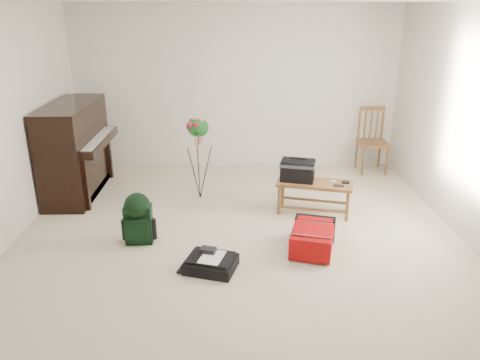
{
  "coord_description": "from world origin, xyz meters",
  "views": [
    {
      "loc": [
        -0.07,
        -4.51,
        2.48
      ],
      "look_at": [
        0.02,
        0.35,
        0.64
      ],
      "focal_mm": 35.0,
      "sensor_mm": 36.0,
      "label": 1
    }
  ],
  "objects_px": {
    "dining_chair": "(372,141)",
    "black_duffel": "(211,263)",
    "piano": "(76,151)",
    "bench": "(303,175)",
    "flower_stand": "(199,159)",
    "green_backpack": "(138,216)",
    "red_suitcase": "(312,236)"
  },
  "relations": [
    {
      "from": "flower_stand",
      "to": "red_suitcase",
      "type": "bearing_deg",
      "value": -28.52
    },
    {
      "from": "piano",
      "to": "red_suitcase",
      "type": "distance_m",
      "value": 3.43
    },
    {
      "from": "green_backpack",
      "to": "flower_stand",
      "type": "bearing_deg",
      "value": 63.23
    },
    {
      "from": "bench",
      "to": "flower_stand",
      "type": "relative_size",
      "value": 0.86
    },
    {
      "from": "red_suitcase",
      "to": "dining_chair",
      "type": "bearing_deg",
      "value": 77.24
    },
    {
      "from": "piano",
      "to": "flower_stand",
      "type": "distance_m",
      "value": 1.7
    },
    {
      "from": "piano",
      "to": "bench",
      "type": "height_order",
      "value": "piano"
    },
    {
      "from": "dining_chair",
      "to": "red_suitcase",
      "type": "height_order",
      "value": "dining_chair"
    },
    {
      "from": "red_suitcase",
      "to": "bench",
      "type": "bearing_deg",
      "value": 104.31
    },
    {
      "from": "bench",
      "to": "dining_chair",
      "type": "bearing_deg",
      "value": 64.66
    },
    {
      "from": "piano",
      "to": "bench",
      "type": "relative_size",
      "value": 1.52
    },
    {
      "from": "black_duffel",
      "to": "flower_stand",
      "type": "relative_size",
      "value": 0.5
    },
    {
      "from": "black_duffel",
      "to": "green_backpack",
      "type": "relative_size",
      "value": 0.98
    },
    {
      "from": "dining_chair",
      "to": "black_duffel",
      "type": "height_order",
      "value": "dining_chair"
    },
    {
      "from": "bench",
      "to": "black_duffel",
      "type": "distance_m",
      "value": 1.77
    },
    {
      "from": "piano",
      "to": "black_duffel",
      "type": "height_order",
      "value": "piano"
    },
    {
      "from": "black_duffel",
      "to": "flower_stand",
      "type": "bearing_deg",
      "value": 113.64
    },
    {
      "from": "bench",
      "to": "flower_stand",
      "type": "bearing_deg",
      "value": 173.13
    },
    {
      "from": "flower_stand",
      "to": "green_backpack",
      "type": "bearing_deg",
      "value": -95.75
    },
    {
      "from": "piano",
      "to": "dining_chair",
      "type": "height_order",
      "value": "piano"
    },
    {
      "from": "black_duffel",
      "to": "piano",
      "type": "bearing_deg",
      "value": 149.47
    },
    {
      "from": "piano",
      "to": "green_backpack",
      "type": "distance_m",
      "value": 1.87
    },
    {
      "from": "bench",
      "to": "red_suitcase",
      "type": "bearing_deg",
      "value": -76.58
    },
    {
      "from": "black_duffel",
      "to": "green_backpack",
      "type": "bearing_deg",
      "value": 161.27
    },
    {
      "from": "black_duffel",
      "to": "flower_stand",
      "type": "distance_m",
      "value": 1.92
    },
    {
      "from": "dining_chair",
      "to": "bench",
      "type": "bearing_deg",
      "value": -130.39
    },
    {
      "from": "dining_chair",
      "to": "flower_stand",
      "type": "xyz_separation_m",
      "value": [
        -2.61,
        -1.06,
        0.07
      ]
    },
    {
      "from": "piano",
      "to": "flower_stand",
      "type": "xyz_separation_m",
      "value": [
        1.68,
        -0.22,
        -0.04
      ]
    },
    {
      "from": "piano",
      "to": "bench",
      "type": "xyz_separation_m",
      "value": [
        2.99,
        -0.73,
        -0.1
      ]
    },
    {
      "from": "dining_chair",
      "to": "black_duffel",
      "type": "bearing_deg",
      "value": -130.08
    },
    {
      "from": "red_suitcase",
      "to": "piano",
      "type": "bearing_deg",
      "value": 166.39
    },
    {
      "from": "piano",
      "to": "flower_stand",
      "type": "bearing_deg",
      "value": -7.59
    }
  ]
}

